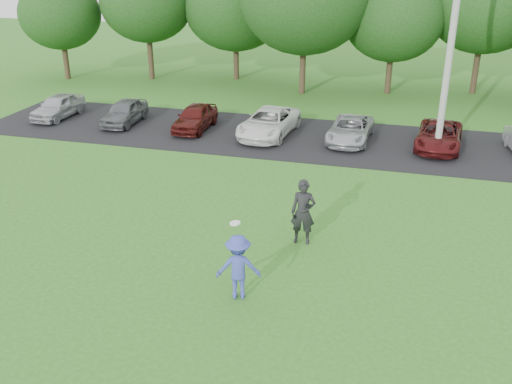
% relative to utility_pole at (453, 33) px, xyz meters
% --- Properties ---
extents(ground, '(100.00, 100.00, 0.00)m').
position_rel_utility_pole_xyz_m(ground, '(-5.66, -12.22, -5.12)').
color(ground, '#2F6E1F').
rests_on(ground, ground).
extents(parking_lot, '(32.00, 6.50, 0.03)m').
position_rel_utility_pole_xyz_m(parking_lot, '(-5.66, 0.78, -5.11)').
color(parking_lot, black).
rests_on(parking_lot, ground).
extents(utility_pole, '(0.28, 0.28, 10.25)m').
position_rel_utility_pole_xyz_m(utility_pole, '(0.00, 0.00, 0.00)').
color(utility_pole, '#A2A29D').
rests_on(utility_pole, ground).
extents(frisbee_player, '(1.27, 0.94, 2.09)m').
position_rel_utility_pole_xyz_m(frisbee_player, '(-5.12, -12.46, -4.25)').
color(frisbee_player, '#3E47AF').
rests_on(frisbee_player, ground).
extents(camera_bystander, '(0.76, 0.52, 2.01)m').
position_rel_utility_pole_xyz_m(camera_bystander, '(-4.10, -9.15, -4.12)').
color(camera_bystander, black).
rests_on(camera_bystander, ground).
extents(parked_cars, '(28.11, 4.60, 1.23)m').
position_rel_utility_pole_xyz_m(parked_cars, '(-5.76, 0.80, -4.51)').
color(parked_cars, '#AEB1B6').
rests_on(parked_cars, parking_lot).
extents(tree_row, '(42.39, 9.85, 8.64)m').
position_rel_utility_pole_xyz_m(tree_row, '(-4.15, 10.54, -0.21)').
color(tree_row, '#38281C').
rests_on(tree_row, ground).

